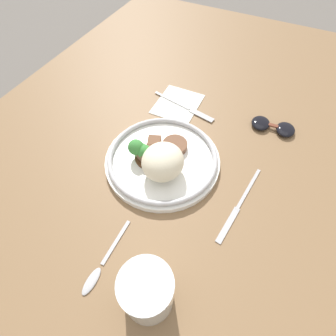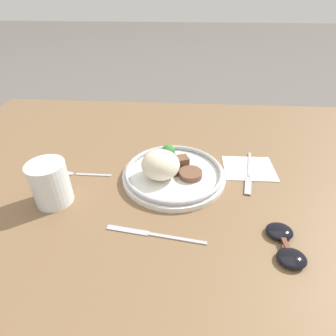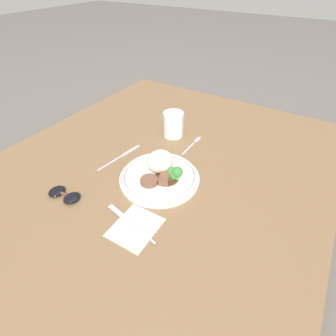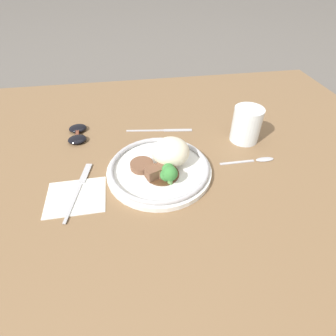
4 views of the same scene
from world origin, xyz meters
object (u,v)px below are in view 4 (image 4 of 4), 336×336
fork (81,185)px  knife (162,130)px  juice_glass (246,126)px  spoon (258,160)px  sunglasses (77,134)px  plate (162,165)px

fork → knife: (0.23, 0.21, -0.00)m
juice_glass → fork: 0.48m
juice_glass → knife: size_ratio=0.49×
spoon → sunglasses: (-0.49, 0.20, 0.01)m
plate → sunglasses: (-0.23, 0.20, -0.01)m
juice_glass → fork: juice_glass is taller
sunglasses → spoon: bearing=-26.3°
plate → knife: 0.20m
juice_glass → fork: (-0.46, -0.13, -0.04)m
knife → fork: bearing=-129.6°
knife → spoon: (0.24, -0.19, 0.00)m
knife → sunglasses: sunglasses is taller
knife → sunglasses: bearing=-174.9°
knife → sunglasses: 0.26m
plate → sunglasses: plate is taller
spoon → sunglasses: 0.53m
juice_glass → knife: bearing=160.0°
plate → juice_glass: (0.26, 0.11, 0.02)m
juice_glass → sunglasses: (-0.49, 0.10, -0.04)m
fork → sunglasses: sunglasses is taller
plate → spoon: plate is taller
spoon → juice_glass: bearing=90.8°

